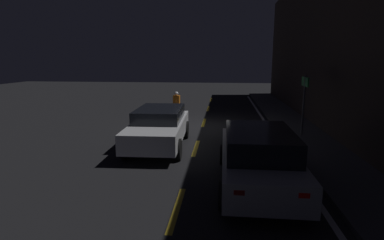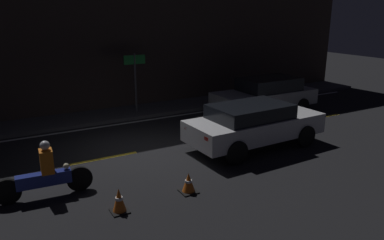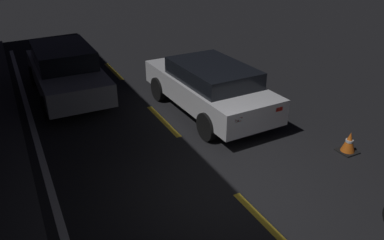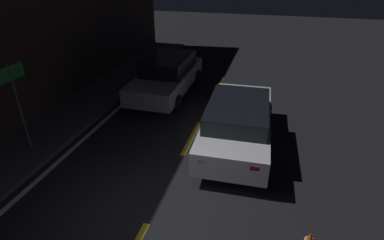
{
  "view_description": "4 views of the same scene",
  "coord_description": "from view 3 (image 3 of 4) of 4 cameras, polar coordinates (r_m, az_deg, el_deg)",
  "views": [
    {
      "loc": [
        13.82,
        0.93,
        3.12
      ],
      "look_at": [
        3.14,
        -0.18,
        0.96
      ],
      "focal_mm": 28.0,
      "sensor_mm": 36.0,
      "label": 1
    },
    {
      "loc": [
        -3.74,
        -10.21,
        4.19
      ],
      "look_at": [
        1.75,
        -0.38,
        0.88
      ],
      "focal_mm": 35.0,
      "sensor_mm": 36.0,
      "label": 2
    },
    {
      "loc": [
        -4.7,
        3.35,
        4.39
      ],
      "look_at": [
        1.84,
        -0.01,
        0.75
      ],
      "focal_mm": 35.0,
      "sensor_mm": 36.0,
      "label": 3
    },
    {
      "loc": [
        -3.98,
        -2.02,
        4.7
      ],
      "look_at": [
        2.98,
        -0.14,
        0.88
      ],
      "focal_mm": 28.0,
      "sensor_mm": 36.0,
      "label": 4
    }
  ],
  "objects": [
    {
      "name": "ground_plane",
      "position": [
        7.25,
        6.74,
        -11.14
      ],
      "size": [
        56.0,
        56.0,
        0.0
      ],
      "primitive_type": "plane",
      "color": "black"
    },
    {
      "name": "lane_dash_c",
      "position": [
        6.64,
        11.65,
        -15.65
      ],
      "size": [
        2.0,
        0.14,
        0.01
      ],
      "color": "gold",
      "rests_on": "ground"
    },
    {
      "name": "lane_dash_d",
      "position": [
        9.88,
        -4.44,
        -0.1
      ],
      "size": [
        2.0,
        0.14,
        0.01
      ],
      "color": "gold",
      "rests_on": "ground"
    },
    {
      "name": "lane_dash_e",
      "position": [
        13.85,
        -11.85,
        7.29
      ],
      "size": [
        2.0,
        0.14,
        0.01
      ],
      "color": "gold",
      "rests_on": "ground"
    },
    {
      "name": "sedan_white",
      "position": [
        10.07,
        2.58,
        5.25
      ],
      "size": [
        4.5,
        2.0,
        1.41
      ],
      "rotation": [
        0.0,
        0.0,
        0.03
      ],
      "color": "silver",
      "rests_on": "ground"
    },
    {
      "name": "hatchback_silver",
      "position": [
        11.93,
        -18.68,
        7.26
      ],
      "size": [
        4.5,
        1.89,
        1.46
      ],
      "rotation": [
        0.0,
        0.0,
        3.14
      ],
      "color": "#9EA0A5",
      "rests_on": "ground"
    },
    {
      "name": "traffic_cone_mid",
      "position": [
        9.05,
        22.81,
        -3.19
      ],
      "size": [
        0.4,
        0.4,
        0.49
      ],
      "color": "black",
      "rests_on": "ground"
    }
  ]
}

